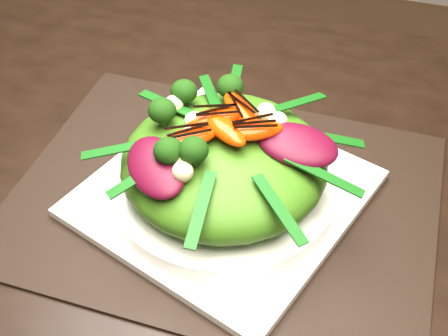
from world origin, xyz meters
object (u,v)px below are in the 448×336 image
(lettuce_mound, at_px, (224,162))
(orange_segment, at_px, (226,108))
(salad_bowl, at_px, (224,184))
(dining_table, at_px, (34,202))
(plate_base, at_px, (224,193))
(placemat, at_px, (224,197))

(lettuce_mound, distance_m, orange_segment, 0.05)
(salad_bowl, height_order, orange_segment, orange_segment)
(dining_table, relative_size, plate_base, 6.17)
(plate_base, height_order, lettuce_mound, lettuce_mound)
(salad_bowl, bearing_deg, plate_base, 0.00)
(lettuce_mound, bearing_deg, salad_bowl, 0.00)
(plate_base, distance_m, orange_segment, 0.09)
(plate_base, xyz_separation_m, orange_segment, (-0.01, 0.03, 0.09))
(dining_table, bearing_deg, orange_segment, 23.54)
(dining_table, distance_m, orange_segment, 0.25)
(placemat, bearing_deg, orange_segment, 103.60)
(plate_base, height_order, salad_bowl, salad_bowl)
(plate_base, relative_size, orange_segment, 4.47)
(dining_table, distance_m, lettuce_mound, 0.23)
(placemat, relative_size, salad_bowl, 1.87)
(placemat, height_order, orange_segment, orange_segment)
(salad_bowl, relative_size, lettuce_mound, 1.13)
(plate_base, bearing_deg, dining_table, -166.02)
(plate_base, height_order, orange_segment, orange_segment)
(placemat, xyz_separation_m, plate_base, (0.00, 0.00, 0.01))
(plate_base, xyz_separation_m, salad_bowl, (0.00, 0.00, 0.01))
(salad_bowl, relative_size, orange_segment, 4.10)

